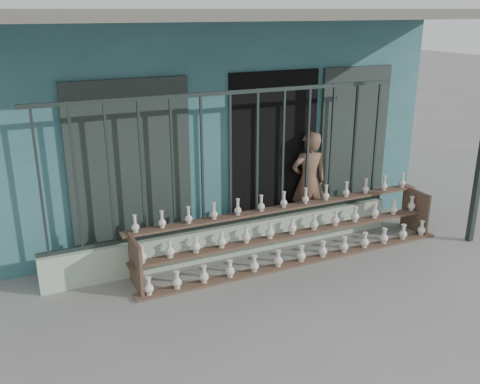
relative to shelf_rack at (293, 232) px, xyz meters
name	(u,v)px	position (x,y,z in m)	size (l,w,h in m)	color
ground	(276,298)	(-0.73, -0.88, -0.36)	(60.00, 60.00, 0.00)	slate
workshop_building	(163,104)	(-0.73, 3.35, 1.26)	(7.40, 6.60, 3.21)	#32646A
parapet_wall	(231,239)	(-0.73, 0.42, -0.14)	(5.00, 0.20, 0.45)	#A9C2A6
security_fence	(230,160)	(-0.73, 0.42, 0.99)	(5.00, 0.04, 1.80)	#283330
shelf_rack	(293,232)	(0.00, 0.00, 0.00)	(4.50, 0.68, 0.85)	brown
elderly_woman	(309,182)	(0.69, 0.74, 0.40)	(0.56, 0.37, 1.53)	brown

